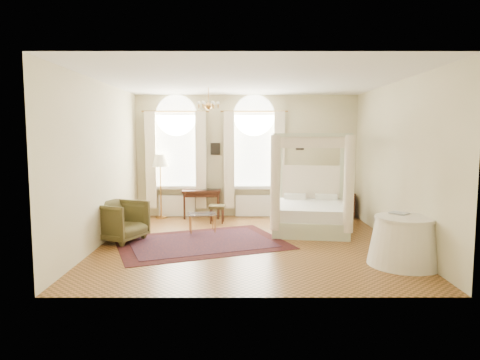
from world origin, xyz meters
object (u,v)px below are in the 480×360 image
(floor_lamp, at_px, (160,164))
(side_table, at_px, (404,241))
(stool, at_px, (217,208))
(armchair, at_px, (120,221))
(canopy_bed, at_px, (311,209))
(coffee_table, at_px, (202,215))
(writing_desk, at_px, (202,194))
(nightstand, at_px, (347,206))

(floor_lamp, height_order, side_table, floor_lamp)
(stool, xyz_separation_m, armchair, (-1.93, -1.90, 0.05))
(canopy_bed, bearing_deg, stool, 158.75)
(armchair, distance_m, coffee_table, 1.85)
(coffee_table, height_order, floor_lamp, floor_lamp)
(coffee_table, bearing_deg, stool, 74.94)
(canopy_bed, relative_size, armchair, 2.49)
(stool, height_order, coffee_table, stool)
(armchair, distance_m, side_table, 5.58)
(floor_lamp, relative_size, side_table, 1.39)
(armchair, xyz_separation_m, floor_lamp, (0.39, 2.55, 1.04))
(stool, xyz_separation_m, coffee_table, (-0.28, -1.06, 0.01))
(canopy_bed, xyz_separation_m, stool, (-2.24, 0.87, -0.14))
(coffee_table, relative_size, floor_lamp, 0.41)
(writing_desk, relative_size, stool, 2.28)
(canopy_bed, xyz_separation_m, writing_desk, (-2.68, 1.52, 0.14))
(stool, height_order, side_table, side_table)
(nightstand, xyz_separation_m, coffee_table, (-3.75, -1.71, 0.07))
(writing_desk, xyz_separation_m, floor_lamp, (-1.10, 0.00, 0.81))
(floor_lamp, bearing_deg, writing_desk, -0.00)
(canopy_bed, relative_size, coffee_table, 3.31)
(armchair, bearing_deg, side_table, -83.07)
(writing_desk, height_order, side_table, side_table)
(coffee_table, bearing_deg, side_table, -34.11)
(writing_desk, relative_size, coffee_table, 1.45)
(canopy_bed, height_order, stool, canopy_bed)
(nightstand, distance_m, armchair, 5.97)
(nightstand, relative_size, coffee_table, 0.91)
(canopy_bed, xyz_separation_m, nightstand, (1.23, 1.52, -0.19))
(canopy_bed, distance_m, armchair, 4.30)
(armchair, bearing_deg, nightstand, -40.59)
(stool, xyz_separation_m, side_table, (3.40, -3.55, 0.04))
(writing_desk, bearing_deg, nightstand, 0.00)
(stool, relative_size, coffee_table, 0.64)
(side_table, bearing_deg, canopy_bed, 113.42)
(canopy_bed, bearing_deg, floor_lamp, 158.11)
(canopy_bed, xyz_separation_m, armchair, (-4.17, -1.03, -0.09))
(canopy_bed, distance_m, floor_lamp, 4.18)
(stool, bearing_deg, floor_lamp, 157.18)
(writing_desk, bearing_deg, stool, -55.69)
(writing_desk, relative_size, armchair, 1.10)
(canopy_bed, relative_size, writing_desk, 2.27)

